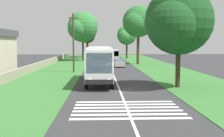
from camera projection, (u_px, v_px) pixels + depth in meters
ground at (120, 90)px, 25.39m from camera, size 160.00×160.00×0.00m
grass_verge_left at (54, 73)px, 40.00m from camera, size 120.00×8.00×0.04m
grass_verge_right at (170, 72)px, 40.64m from camera, size 120.00×8.00×0.04m
centre_line at (113, 72)px, 40.32m from camera, size 110.00×0.16×0.01m
coach_bus at (99, 62)px, 29.64m from camera, size 11.16×2.62×3.73m
zebra_crossing at (127, 109)px, 18.02m from camera, size 4.95×6.80×0.01m
trailing_car_0 at (119, 63)px, 49.88m from camera, size 4.30×1.78×1.43m
trailing_car_1 at (100, 60)px, 57.08m from camera, size 4.30×1.78×1.43m
trailing_minibus_0 at (114, 54)px, 68.66m from camera, size 6.00×2.14×2.53m
roadside_tree_left_0 at (87, 35)px, 85.06m from camera, size 5.86×4.88×8.92m
roadside_tree_left_1 at (87, 31)px, 75.96m from camera, size 6.04×5.01×10.03m
roadside_tree_left_2 at (82, 28)px, 66.11m from camera, size 8.37×6.99×11.27m
roadside_tree_right_0 at (126, 36)px, 75.58m from camera, size 6.19×5.16×8.74m
roadside_tree_right_1 at (177, 23)px, 26.14m from camera, size 7.49×6.29×9.30m
roadside_tree_right_2 at (137, 23)px, 55.41m from camera, size 7.57×6.08×11.27m
utility_pole at (73, 42)px, 39.98m from camera, size 0.24×1.40×8.18m
roadside_wall at (37, 66)px, 44.80m from camera, size 70.00×0.40×1.05m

